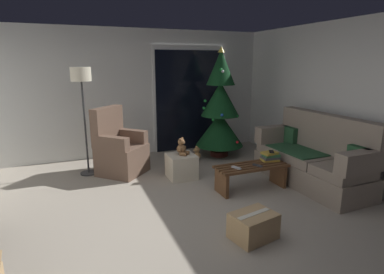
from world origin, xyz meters
The scene contains 18 objects.
ground_plane centered at (0.00, 0.00, 0.00)m, with size 7.00×7.00×0.00m, color #9E9384.
wall_back centered at (0.00, 3.06, 1.25)m, with size 5.72×0.12×2.50m, color silver.
wall_right centered at (2.86, 0.00, 1.25)m, with size 0.12×6.00×2.50m, color silver.
patio_door_frame centered at (1.27, 2.99, 1.10)m, with size 1.60×0.02×2.20m, color silver.
patio_door_glass centered at (1.27, 2.97, 1.05)m, with size 1.50×0.02×2.10m, color black.
couch centered at (2.32, 0.39, 0.40)m, with size 0.82×1.96×1.08m.
coffee_table centered at (1.28, 0.53, 0.26)m, with size 1.10×0.40×0.38m.
remote_graphite centered at (1.34, 0.46, 0.39)m, with size 0.04×0.16×0.02m, color #333338.
remote_silver centered at (1.00, 0.48, 0.39)m, with size 0.04×0.16×0.02m, color #ADADB2.
book_stack centered at (1.67, 0.62, 0.45)m, with size 0.30×0.22×0.14m.
cell_phone centered at (1.68, 0.62, 0.52)m, with size 0.07×0.14×0.01m, color black.
christmas_tree centered at (1.62, 2.26, 0.95)m, with size 0.95×0.96×2.15m.
armchair centered at (-0.42, 1.98, 0.40)m, with size 0.97×0.97×1.13m.
floor_lamp centered at (-0.93, 2.14, 1.51)m, with size 0.32×0.32×1.78m.
ottoman centered at (0.48, 1.38, 0.20)m, with size 0.44×0.44×0.39m, color beige.
teddy_bear_chestnut centered at (0.49, 1.37, 0.51)m, with size 0.21×0.21×0.29m.
teddy_bear_honey_by_tree centered at (1.06, 2.12, 0.12)m, with size 0.20×0.20×0.29m.
cardboard_box_taped_mid_floor centered at (0.59, -0.62, 0.14)m, with size 0.53×0.43×0.29m.
Camera 1 is at (-1.15, -3.18, 1.87)m, focal length 29.04 mm.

